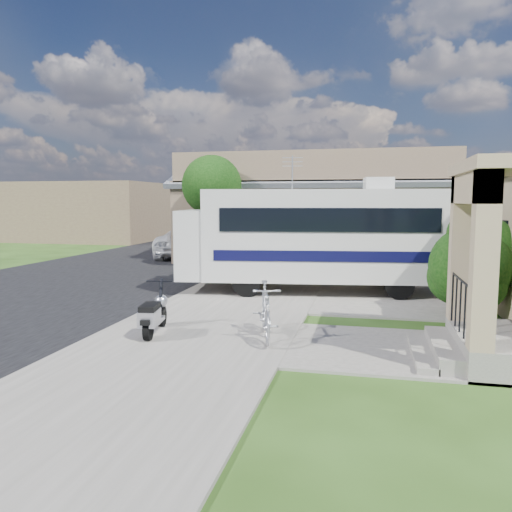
% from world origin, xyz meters
% --- Properties ---
extents(ground, '(120.00, 120.00, 0.00)m').
position_xyz_m(ground, '(0.00, 0.00, 0.00)').
color(ground, '#223E10').
extents(street_slab, '(9.00, 80.00, 0.02)m').
position_xyz_m(street_slab, '(-7.50, 10.00, 0.01)').
color(street_slab, black).
rests_on(street_slab, ground).
extents(sidewalk_slab, '(4.00, 80.00, 0.06)m').
position_xyz_m(sidewalk_slab, '(-1.00, 10.00, 0.03)').
color(sidewalk_slab, slate).
rests_on(sidewalk_slab, ground).
extents(driveway_slab, '(7.00, 6.00, 0.05)m').
position_xyz_m(driveway_slab, '(1.50, 4.50, 0.03)').
color(driveway_slab, slate).
rests_on(driveway_slab, ground).
extents(walk_slab, '(4.00, 3.00, 0.05)m').
position_xyz_m(walk_slab, '(3.00, -1.00, 0.03)').
color(walk_slab, slate).
rests_on(walk_slab, ground).
extents(warehouse, '(12.50, 8.40, 5.04)m').
position_xyz_m(warehouse, '(0.00, 13.97, 1.99)').
color(warehouse, brown).
rests_on(warehouse, ground).
extents(distant_bldg_far, '(10.00, 8.00, 4.00)m').
position_xyz_m(distant_bldg_far, '(-17.00, 22.00, 2.00)').
color(distant_bldg_far, brown).
rests_on(distant_bldg_far, ground).
extents(distant_bldg_near, '(8.00, 7.00, 3.20)m').
position_xyz_m(distant_bldg_near, '(-15.00, 34.00, 1.60)').
color(distant_bldg_near, brown).
rests_on(distant_bldg_near, ground).
extents(street_tree_a, '(2.44, 2.40, 4.58)m').
position_xyz_m(street_tree_a, '(-3.70, 9.05, 3.25)').
color(street_tree_a, black).
rests_on(street_tree_a, ground).
extents(street_tree_b, '(2.44, 2.40, 4.73)m').
position_xyz_m(street_tree_b, '(-3.70, 19.05, 3.39)').
color(street_tree_b, black).
rests_on(street_tree_b, ground).
extents(street_tree_c, '(2.44, 2.40, 4.42)m').
position_xyz_m(street_tree_c, '(-3.70, 28.05, 3.10)').
color(street_tree_c, black).
rests_on(street_tree_c, ground).
extents(motorhome, '(8.11, 3.51, 4.02)m').
position_xyz_m(motorhome, '(0.84, 4.63, 1.73)').
color(motorhome, beige).
rests_on(motorhome, ground).
extents(shrub, '(2.08, 1.99, 2.55)m').
position_xyz_m(shrub, '(4.78, 2.15, 1.31)').
color(shrub, black).
rests_on(shrub, ground).
extents(scooter, '(0.64, 1.57, 1.04)m').
position_xyz_m(scooter, '(-1.80, -1.10, 0.47)').
color(scooter, black).
rests_on(scooter, ground).
extents(bicycle, '(0.98, 1.90, 1.10)m').
position_xyz_m(bicycle, '(0.46, -0.89, 0.55)').
color(bicycle, '#B1B2B9').
rests_on(bicycle, ground).
extents(pickup_truck, '(3.19, 5.64, 1.48)m').
position_xyz_m(pickup_truck, '(-6.25, 12.98, 0.74)').
color(pickup_truck, white).
rests_on(pickup_truck, ground).
extents(van, '(2.41, 5.52, 1.58)m').
position_xyz_m(van, '(-6.78, 20.15, 0.79)').
color(van, white).
rests_on(van, ground).
extents(garden_hose, '(0.38, 0.38, 0.17)m').
position_xyz_m(garden_hose, '(3.71, -0.11, 0.09)').
color(garden_hose, '#136022').
rests_on(garden_hose, ground).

